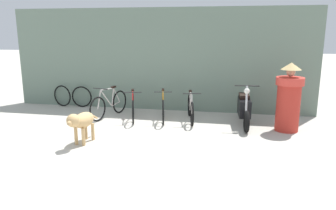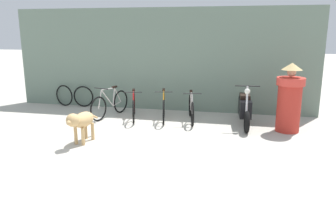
{
  "view_description": "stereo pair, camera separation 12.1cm",
  "coord_description": "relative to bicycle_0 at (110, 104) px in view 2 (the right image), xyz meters",
  "views": [
    {
      "loc": [
        2.17,
        -6.03,
        2.36
      ],
      "look_at": [
        0.73,
        1.29,
        0.65
      ],
      "focal_mm": 35.0,
      "sensor_mm": 36.0,
      "label": 1
    },
    {
      "loc": [
        2.29,
        -6.0,
        2.36
      ],
      "look_at": [
        0.73,
        1.29,
        0.65
      ],
      "focal_mm": 35.0,
      "sensor_mm": 36.0,
      "label": 2
    }
  ],
  "objects": [
    {
      "name": "shop_wall_back",
      "position": [
        1.13,
        1.2,
        1.14
      ],
      "size": [
        9.07,
        0.2,
        3.0
      ],
      "color": "slate",
      "rests_on": "ground"
    },
    {
      "name": "ground_plane",
      "position": [
        1.13,
        -2.31,
        -0.36
      ],
      "size": [
        60.0,
        60.0,
        0.0
      ],
      "primitive_type": "plane",
      "color": "#B7B2A5"
    },
    {
      "name": "motorcycle",
      "position": [
        3.64,
        -0.05,
        0.06
      ],
      "size": [
        0.58,
        1.91,
        1.08
      ],
      "rotation": [
        0.0,
        0.0,
        -1.51
      ],
      "color": "black",
      "rests_on": "ground"
    },
    {
      "name": "stray_dog",
      "position": [
        0.24,
        -2.2,
        0.14
      ],
      "size": [
        0.39,
        1.13,
        0.72
      ],
      "rotation": [
        0.0,
        0.0,
        4.6
      ],
      "color": "tan",
      "rests_on": "ground"
    },
    {
      "name": "bicycle_0",
      "position": [
        0.0,
        0.0,
        0.0
      ],
      "size": [
        0.55,
        1.63,
        0.86
      ],
      "rotation": [
        0.0,
        0.0,
        -1.83
      ],
      "color": "black",
      "rests_on": "ground"
    },
    {
      "name": "spare_tire_left",
      "position": [
        -1.93,
        0.95,
        -0.02
      ],
      "size": [
        0.66,
        0.2,
        0.67
      ],
      "rotation": [
        0.0,
        0.0,
        -0.24
      ],
      "color": "black",
      "rests_on": "ground"
    },
    {
      "name": "spare_tire_right",
      "position": [
        -1.28,
        0.95,
        -0.03
      ],
      "size": [
        0.66,
        0.05,
        0.66
      ],
      "rotation": [
        0.0,
        0.0,
        0.01
      ],
      "color": "black",
      "rests_on": "ground"
    },
    {
      "name": "person_in_robes",
      "position": [
        4.63,
        -0.38,
        0.45
      ],
      "size": [
        0.75,
        0.75,
        1.63
      ],
      "rotation": [
        0.0,
        0.0,
        3.34
      ],
      "color": "#B72D23",
      "rests_on": "ground"
    },
    {
      "name": "bicycle_2",
      "position": [
        1.52,
        -0.0,
        -0.01
      ],
      "size": [
        0.49,
        1.57,
        0.84
      ],
      "rotation": [
        0.0,
        0.0,
        -1.36
      ],
      "color": "black",
      "rests_on": "ground"
    },
    {
      "name": "bicycle_1",
      "position": [
        0.71,
        -0.08,
        -0.02
      ],
      "size": [
        0.58,
        1.55,
        0.81
      ],
      "rotation": [
        0.0,
        0.0,
        -1.28
      ],
      "color": "black",
      "rests_on": "ground"
    },
    {
      "name": "bicycle_3",
      "position": [
        2.26,
        0.03,
        -0.02
      ],
      "size": [
        0.48,
        1.58,
        0.81
      ],
      "rotation": [
        0.0,
        0.0,
        -1.37
      ],
      "color": "black",
      "rests_on": "ground"
    }
  ]
}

